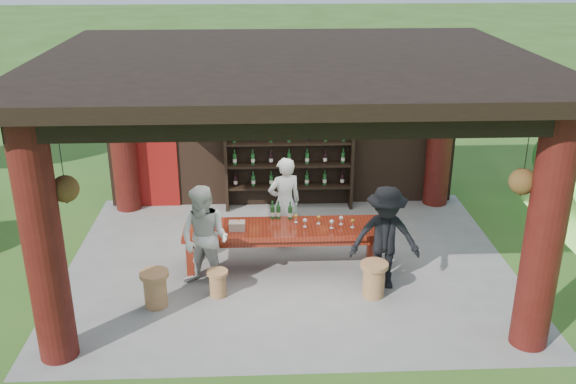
{
  "coord_description": "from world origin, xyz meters",
  "views": [
    {
      "loc": [
        -0.44,
        -9.62,
        5.16
      ],
      "look_at": [
        0.0,
        0.4,
        1.15
      ],
      "focal_mm": 40.0,
      "sensor_mm": 36.0,
      "label": 1
    }
  ],
  "objects_px": {
    "wine_shelf": "(289,155)",
    "stool_far_left": "(155,288)",
    "guest_woman": "(205,239)",
    "napkin_basket": "(237,226)",
    "tasting_table": "(284,233)",
    "host": "(285,203)",
    "guest_man": "(385,238)",
    "stool_near_right": "(374,279)",
    "stool_near_left": "(218,283)"
  },
  "relations": [
    {
      "from": "stool_far_left",
      "to": "tasting_table",
      "type": "bearing_deg",
      "value": 29.72
    },
    {
      "from": "wine_shelf",
      "to": "stool_far_left",
      "type": "relative_size",
      "value": 4.51
    },
    {
      "from": "tasting_table",
      "to": "host",
      "type": "distance_m",
      "value": 0.83
    },
    {
      "from": "stool_far_left",
      "to": "napkin_basket",
      "type": "distance_m",
      "value": 1.66
    },
    {
      "from": "tasting_table",
      "to": "guest_woman",
      "type": "height_order",
      "value": "guest_woman"
    },
    {
      "from": "tasting_table",
      "to": "wine_shelf",
      "type": "bearing_deg",
      "value": 85.4
    },
    {
      "from": "stool_near_right",
      "to": "napkin_basket",
      "type": "xyz_separation_m",
      "value": [
        -2.1,
        0.88,
        0.52
      ]
    },
    {
      "from": "stool_near_left",
      "to": "stool_near_right",
      "type": "bearing_deg",
      "value": -2.4
    },
    {
      "from": "stool_near_right",
      "to": "stool_far_left",
      "type": "relative_size",
      "value": 0.99
    },
    {
      "from": "napkin_basket",
      "to": "guest_man",
      "type": "bearing_deg",
      "value": -14.45
    },
    {
      "from": "tasting_table",
      "to": "stool_near_right",
      "type": "bearing_deg",
      "value": -35.85
    },
    {
      "from": "wine_shelf",
      "to": "tasting_table",
      "type": "distance_m",
      "value": 2.63
    },
    {
      "from": "stool_near_left",
      "to": "guest_woman",
      "type": "bearing_deg",
      "value": 123.46
    },
    {
      "from": "guest_man",
      "to": "napkin_basket",
      "type": "relative_size",
      "value": 6.46
    },
    {
      "from": "tasting_table",
      "to": "host",
      "type": "xyz_separation_m",
      "value": [
        0.05,
        0.81,
        0.2
      ]
    },
    {
      "from": "stool_near_left",
      "to": "stool_far_left",
      "type": "xyz_separation_m",
      "value": [
        -0.91,
        -0.25,
        0.07
      ]
    },
    {
      "from": "napkin_basket",
      "to": "wine_shelf",
      "type": "bearing_deg",
      "value": 70.11
    },
    {
      "from": "wine_shelf",
      "to": "tasting_table",
      "type": "height_order",
      "value": "wine_shelf"
    },
    {
      "from": "guest_woman",
      "to": "guest_man",
      "type": "distance_m",
      "value": 2.78
    },
    {
      "from": "stool_near_right",
      "to": "host",
      "type": "height_order",
      "value": "host"
    },
    {
      "from": "wine_shelf",
      "to": "host",
      "type": "bearing_deg",
      "value": -95.2
    },
    {
      "from": "stool_near_right",
      "to": "host",
      "type": "bearing_deg",
      "value": 126.04
    },
    {
      "from": "stool_near_right",
      "to": "guest_woman",
      "type": "distance_m",
      "value": 2.66
    },
    {
      "from": "napkin_basket",
      "to": "host",
      "type": "bearing_deg",
      "value": 48.25
    },
    {
      "from": "stool_far_left",
      "to": "wine_shelf",
      "type": "bearing_deg",
      "value": 59.62
    },
    {
      "from": "guest_man",
      "to": "stool_far_left",
      "type": "bearing_deg",
      "value": -169.75
    },
    {
      "from": "guest_woman",
      "to": "napkin_basket",
      "type": "bearing_deg",
      "value": 69.95
    },
    {
      "from": "host",
      "to": "guest_man",
      "type": "xyz_separation_m",
      "value": [
        1.49,
        -1.49,
        0.01
      ]
    },
    {
      "from": "stool_far_left",
      "to": "host",
      "type": "bearing_deg",
      "value": 43.9
    },
    {
      "from": "guest_woman",
      "to": "napkin_basket",
      "type": "xyz_separation_m",
      "value": [
        0.48,
        0.49,
        -0.02
      ]
    },
    {
      "from": "guest_woman",
      "to": "host",
      "type": "bearing_deg",
      "value": 71.8
    },
    {
      "from": "stool_near_left",
      "to": "stool_far_left",
      "type": "distance_m",
      "value": 0.95
    },
    {
      "from": "wine_shelf",
      "to": "tasting_table",
      "type": "bearing_deg",
      "value": -94.6
    },
    {
      "from": "tasting_table",
      "to": "guest_woman",
      "type": "bearing_deg",
      "value": -154.99
    },
    {
      "from": "host",
      "to": "guest_man",
      "type": "bearing_deg",
      "value": 116.28
    },
    {
      "from": "guest_woman",
      "to": "napkin_basket",
      "type": "relative_size",
      "value": 6.46
    },
    {
      "from": "wine_shelf",
      "to": "stool_near_left",
      "type": "relative_size",
      "value": 5.98
    },
    {
      "from": "tasting_table",
      "to": "stool_far_left",
      "type": "relative_size",
      "value": 5.73
    },
    {
      "from": "tasting_table",
      "to": "stool_near_right",
      "type": "height_order",
      "value": "tasting_table"
    },
    {
      "from": "tasting_table",
      "to": "napkin_basket",
      "type": "relative_size",
      "value": 12.51
    },
    {
      "from": "stool_near_left",
      "to": "napkin_basket",
      "type": "distance_m",
      "value": 1.02
    },
    {
      "from": "tasting_table",
      "to": "host",
      "type": "height_order",
      "value": "host"
    },
    {
      "from": "tasting_table",
      "to": "host",
      "type": "bearing_deg",
      "value": 86.7
    },
    {
      "from": "stool_near_right",
      "to": "guest_man",
      "type": "xyz_separation_m",
      "value": [
        0.2,
        0.29,
        0.54
      ]
    },
    {
      "from": "stool_far_left",
      "to": "guest_woman",
      "type": "relative_size",
      "value": 0.34
    },
    {
      "from": "guest_man",
      "to": "napkin_basket",
      "type": "xyz_separation_m",
      "value": [
        -2.3,
        0.59,
        -0.02
      ]
    },
    {
      "from": "guest_woman",
      "to": "guest_man",
      "type": "relative_size",
      "value": 1.0
    },
    {
      "from": "tasting_table",
      "to": "guest_woman",
      "type": "distance_m",
      "value": 1.38
    },
    {
      "from": "host",
      "to": "stool_far_left",
      "type": "bearing_deg",
      "value": 25.12
    },
    {
      "from": "stool_near_right",
      "to": "napkin_basket",
      "type": "height_order",
      "value": "napkin_basket"
    }
  ]
}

